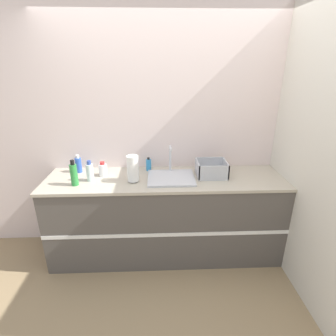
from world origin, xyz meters
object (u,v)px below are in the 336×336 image
at_px(bottle_green, 74,174).
at_px(bottle_blue, 78,165).
at_px(dish_rack, 211,170).
at_px(paper_towel_roll, 133,169).
at_px(bottle_clear, 90,172).
at_px(sink, 171,177).
at_px(bottle_white_spray, 103,170).
at_px(soap_dispenser, 149,165).

xyz_separation_m(bottle_green, bottle_blue, (-0.05, 0.33, -0.03)).
bearing_deg(bottle_blue, dish_rack, -6.34).
bearing_deg(paper_towel_roll, dish_rack, 8.10).
relative_size(bottle_clear, bottle_blue, 1.09).
distance_m(sink, bottle_white_spray, 0.72).
bearing_deg(paper_towel_roll, bottle_clear, 175.09).
xyz_separation_m(paper_towel_roll, bottle_clear, (-0.43, 0.04, -0.04)).
height_order(bottle_blue, bottle_white_spray, bottle_blue).
height_order(dish_rack, soap_dispenser, dish_rack).
height_order(bottle_clear, bottle_blue, bottle_clear).
bearing_deg(bottle_white_spray, bottle_clear, -129.54).
bearing_deg(bottle_green, dish_rack, 7.36).
distance_m(bottle_blue, soap_dispenser, 0.75).
xyz_separation_m(paper_towel_roll, bottle_blue, (-0.61, 0.27, -0.05)).
bearing_deg(paper_towel_roll, soap_dispenser, 63.60).
relative_size(paper_towel_roll, dish_rack, 0.87).
bearing_deg(bottle_clear, soap_dispenser, 23.85).
height_order(dish_rack, bottle_clear, bottle_clear).
height_order(paper_towel_roll, dish_rack, paper_towel_roll).
xyz_separation_m(dish_rack, bottle_blue, (-1.41, 0.16, 0.03)).
height_order(dish_rack, bottle_white_spray, dish_rack).
relative_size(sink, bottle_clear, 2.24).
distance_m(paper_towel_roll, bottle_clear, 0.43).
bearing_deg(sink, paper_towel_roll, -171.55).
xyz_separation_m(bottle_green, soap_dispenser, (0.70, 0.35, -0.05)).
bearing_deg(soap_dispenser, paper_towel_roll, -116.40).
height_order(paper_towel_roll, bottle_blue, paper_towel_roll).
distance_m(sink, bottle_green, 0.95).
bearing_deg(soap_dispenser, sink, -45.00).
relative_size(bottle_clear, bottle_green, 0.83).
bearing_deg(bottle_white_spray, dish_rack, -2.34).
xyz_separation_m(bottle_green, bottle_white_spray, (0.23, 0.22, -0.05)).
xyz_separation_m(paper_towel_roll, bottle_white_spray, (-0.33, 0.16, -0.07)).
relative_size(dish_rack, bottle_clear, 1.45).
distance_m(dish_rack, bottle_white_spray, 1.13).
height_order(bottle_blue, soap_dispenser, bottle_blue).
relative_size(bottle_green, soap_dispenser, 1.74).
height_order(bottle_clear, bottle_white_spray, bottle_clear).
bearing_deg(bottle_blue, bottle_clear, -52.75).
bearing_deg(dish_rack, soap_dispenser, 164.95).
bearing_deg(bottle_green, bottle_white_spray, 44.21).
xyz_separation_m(bottle_clear, bottle_white_spray, (0.10, 0.12, -0.03)).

